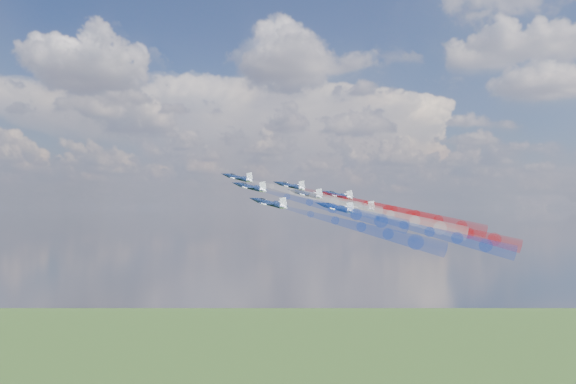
# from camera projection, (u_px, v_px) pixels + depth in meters

# --- Properties ---
(jet_lead) EXTENTS (13.44, 11.66, 6.00)m
(jet_lead) POSITION_uv_depth(u_px,v_px,m) (238.00, 178.00, 179.31)
(jet_lead) COLOR black
(trail_lead) EXTENTS (38.26, 13.75, 12.67)m
(trail_lead) POSITION_uv_depth(u_px,v_px,m) (313.00, 196.00, 168.29)
(trail_lead) COLOR white
(jet_inner_left) EXTENTS (13.44, 11.66, 6.00)m
(jet_inner_left) POSITION_uv_depth(u_px,v_px,m) (250.00, 187.00, 166.05)
(jet_inner_left) COLOR black
(trail_inner_left) EXTENTS (38.26, 13.75, 12.67)m
(trail_inner_left) POSITION_uv_depth(u_px,v_px,m) (332.00, 208.00, 155.03)
(trail_inner_left) COLOR blue
(jet_inner_right) EXTENTS (13.44, 11.66, 6.00)m
(jet_inner_right) POSITION_uv_depth(u_px,v_px,m) (290.00, 186.00, 184.40)
(jet_inner_right) COLOR black
(trail_inner_right) EXTENTS (38.26, 13.75, 12.67)m
(trail_inner_right) POSITION_uv_depth(u_px,v_px,m) (366.00, 204.00, 173.39)
(trail_inner_right) COLOR red
(jet_outer_left) EXTENTS (13.44, 11.66, 6.00)m
(jet_outer_left) POSITION_uv_depth(u_px,v_px,m) (269.00, 203.00, 152.14)
(jet_outer_left) COLOR black
(trail_outer_left) EXTENTS (38.26, 13.75, 12.67)m
(trail_outer_left) POSITION_uv_depth(u_px,v_px,m) (361.00, 227.00, 141.12)
(trail_outer_left) COLOR blue
(jet_center_third) EXTENTS (13.44, 11.66, 6.00)m
(jet_center_third) POSITION_uv_depth(u_px,v_px,m) (306.00, 194.00, 169.92)
(jet_center_third) COLOR black
(trail_center_third) EXTENTS (38.26, 13.75, 12.67)m
(trail_center_third) POSITION_uv_depth(u_px,v_px,m) (390.00, 215.00, 158.90)
(trail_center_third) COLOR white
(jet_outer_right) EXTENTS (13.44, 11.66, 6.00)m
(jet_outer_right) POSITION_uv_depth(u_px,v_px,m) (338.00, 195.00, 185.92)
(jet_outer_right) COLOR black
(trail_outer_right) EXTENTS (38.26, 13.75, 12.67)m
(trail_outer_right) POSITION_uv_depth(u_px,v_px,m) (416.00, 214.00, 174.91)
(trail_outer_right) COLOR red
(jet_rear_left) EXTENTS (13.44, 11.66, 6.00)m
(jet_rear_left) POSITION_uv_depth(u_px,v_px,m) (336.00, 208.00, 156.93)
(jet_rear_left) COLOR black
(trail_rear_left) EXTENTS (38.26, 13.75, 12.67)m
(trail_rear_left) POSITION_uv_depth(u_px,v_px,m) (430.00, 232.00, 145.91)
(trail_rear_left) COLOR blue
(jet_rear_right) EXTENTS (13.44, 11.66, 6.00)m
(jet_rear_right) POSITION_uv_depth(u_px,v_px,m) (358.00, 206.00, 173.77)
(jet_rear_right) COLOR black
(trail_rear_right) EXTENTS (38.26, 13.75, 12.67)m
(trail_rear_right) POSITION_uv_depth(u_px,v_px,m) (444.00, 227.00, 162.75)
(trail_rear_right) COLOR red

